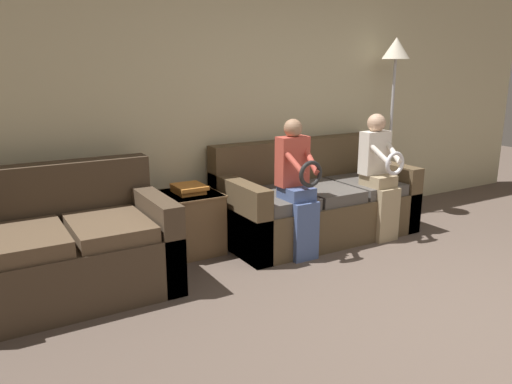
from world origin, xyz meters
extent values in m
plane|color=brown|center=(0.00, 0.00, 0.00)|extent=(14.00, 14.00, 0.00)
cube|color=beige|center=(0.00, 2.76, 1.27)|extent=(7.64, 0.06, 2.55)
cube|color=brown|center=(0.17, 2.22, 0.20)|extent=(1.92, 0.94, 0.41)
cube|color=brown|center=(0.17, 2.59, 0.66)|extent=(1.92, 0.20, 0.51)
cube|color=brown|center=(-0.71, 2.22, 0.33)|extent=(0.16, 0.94, 0.66)
cube|color=brown|center=(1.05, 2.22, 0.33)|extent=(0.16, 0.94, 0.66)
cube|color=#514C47|center=(-0.36, 2.12, 0.46)|extent=(0.50, 0.70, 0.11)
cube|color=#514C47|center=(0.17, 2.12, 0.46)|extent=(0.50, 0.70, 0.11)
cube|color=#514C47|center=(0.70, 2.12, 0.46)|extent=(0.50, 0.70, 0.11)
cube|color=#473828|center=(-2.20, 2.07, 0.22)|extent=(1.47, 0.95, 0.45)
cube|color=#473828|center=(-2.20, 2.45, 0.69)|extent=(1.47, 0.20, 0.48)
cube|color=#473828|center=(-1.55, 2.07, 0.34)|extent=(0.16, 0.95, 0.69)
cube|color=brown|center=(-2.49, 1.97, 0.50)|extent=(0.54, 0.71, 0.11)
cube|color=brown|center=(-1.92, 1.97, 0.50)|extent=(0.54, 0.71, 0.11)
cube|color=#475B8E|center=(-0.31, 1.75, 0.26)|extent=(0.24, 0.10, 0.52)
cube|color=#475B8E|center=(-0.31, 1.89, 0.57)|extent=(0.24, 0.28, 0.11)
cube|color=#C64C3D|center=(-0.31, 1.96, 0.84)|extent=(0.28, 0.14, 0.43)
sphere|color=#A37A5B|center=(-0.31, 1.96, 1.13)|extent=(0.16, 0.16, 0.16)
torus|color=black|center=(-0.31, 1.69, 0.78)|extent=(0.23, 0.04, 0.23)
cylinder|color=#C64C3D|center=(-0.40, 1.82, 0.87)|extent=(0.10, 0.31, 0.24)
cylinder|color=#C64C3D|center=(-0.22, 1.82, 0.87)|extent=(0.10, 0.31, 0.24)
cube|color=tan|center=(0.65, 1.75, 0.26)|extent=(0.25, 0.10, 0.52)
cube|color=tan|center=(0.65, 1.89, 0.57)|extent=(0.25, 0.28, 0.11)
cube|color=silver|center=(0.65, 1.96, 0.83)|extent=(0.29, 0.14, 0.41)
sphere|color=tan|center=(0.65, 1.96, 1.12)|extent=(0.18, 0.18, 0.18)
torus|color=silver|center=(0.65, 1.69, 0.77)|extent=(0.23, 0.04, 0.23)
cylinder|color=silver|center=(0.56, 1.82, 0.86)|extent=(0.11, 0.31, 0.23)
cylinder|color=silver|center=(0.74, 1.82, 0.86)|extent=(0.11, 0.31, 0.23)
cube|color=brown|center=(-1.10, 2.44, 0.27)|extent=(0.51, 0.51, 0.55)
cube|color=brown|center=(-1.10, 2.44, 0.54)|extent=(0.53, 0.53, 0.02)
cube|color=orange|center=(-1.09, 2.45, 0.57)|extent=(0.23, 0.28, 0.04)
cube|color=orange|center=(-1.08, 2.44, 0.61)|extent=(0.26, 0.30, 0.03)
cylinder|color=#2D2B28|center=(1.31, 2.42, 0.01)|extent=(0.26, 0.26, 0.02)
cylinder|color=#B7B7BC|center=(1.31, 2.42, 0.87)|extent=(0.03, 0.03, 1.69)
cone|color=beige|center=(1.31, 2.42, 1.83)|extent=(0.29, 0.29, 0.22)
camera|label=1|loc=(-2.75, -1.57, 1.66)|focal=35.00mm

